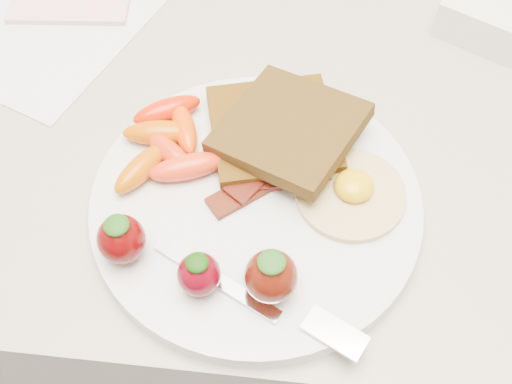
# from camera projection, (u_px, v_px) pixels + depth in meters

# --- Properties ---
(counter) EXTENTS (2.00, 0.60, 0.90)m
(counter) POSITION_uv_depth(u_px,v_px,m) (281.00, 277.00, 1.00)
(counter) COLOR gray
(counter) RESTS_ON ground
(plate) EXTENTS (0.27, 0.27, 0.02)m
(plate) POSITION_uv_depth(u_px,v_px,m) (256.00, 205.00, 0.53)
(plate) COLOR silver
(plate) RESTS_ON counter
(toast_lower) EXTENTS (0.13, 0.13, 0.01)m
(toast_lower) POSITION_uv_depth(u_px,v_px,m) (273.00, 130.00, 0.55)
(toast_lower) COLOR #311D09
(toast_lower) RESTS_ON plate
(toast_upper) EXTENTS (0.14, 0.14, 0.02)m
(toast_upper) POSITION_uv_depth(u_px,v_px,m) (289.00, 129.00, 0.53)
(toast_upper) COLOR black
(toast_upper) RESTS_ON toast_lower
(fried_egg) EXTENTS (0.12, 0.12, 0.02)m
(fried_egg) POSITION_uv_depth(u_px,v_px,m) (351.00, 192.00, 0.52)
(fried_egg) COLOR beige
(fried_egg) RESTS_ON plate
(bacon_strips) EXTENTS (0.10, 0.10, 0.01)m
(bacon_strips) POSITION_uv_depth(u_px,v_px,m) (267.00, 176.00, 0.53)
(bacon_strips) COLOR #440706
(bacon_strips) RESTS_ON plate
(baby_carrots) EXTENTS (0.10, 0.12, 0.02)m
(baby_carrots) POSITION_uv_depth(u_px,v_px,m) (168.00, 143.00, 0.54)
(baby_carrots) COLOR #C55200
(baby_carrots) RESTS_ON plate
(strawberries) EXTENTS (0.15, 0.06, 0.05)m
(strawberries) POSITION_uv_depth(u_px,v_px,m) (201.00, 262.00, 0.46)
(strawberries) COLOR #500304
(strawberries) RESTS_ON plate
(fork) EXTENTS (0.17, 0.08, 0.00)m
(fork) POSITION_uv_depth(u_px,v_px,m) (269.00, 303.00, 0.47)
(fork) COLOR white
(fork) RESTS_ON plate
(paper_sheet) EXTENTS (0.27, 0.31, 0.00)m
(paper_sheet) POSITION_uv_depth(u_px,v_px,m) (55.00, 10.00, 0.67)
(paper_sheet) COLOR silver
(paper_sheet) RESTS_ON counter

